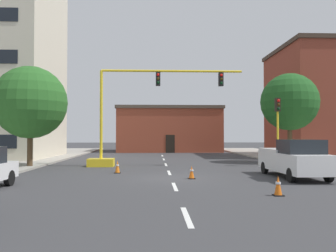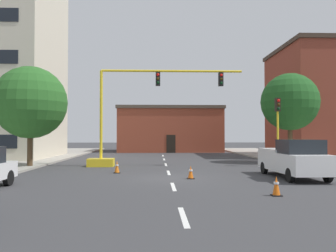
% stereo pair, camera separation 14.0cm
% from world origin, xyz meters
% --- Properties ---
extents(ground_plane, '(160.00, 160.00, 0.00)m').
position_xyz_m(ground_plane, '(0.00, 0.00, 0.00)').
color(ground_plane, '#38383A').
extents(sidewalk_left, '(6.00, 56.00, 0.14)m').
position_xyz_m(sidewalk_left, '(-11.60, 8.00, 0.07)').
color(sidewalk_left, '#9E998E').
rests_on(sidewalk_left, ground_plane).
extents(sidewalk_right, '(6.00, 56.00, 0.14)m').
position_xyz_m(sidewalk_right, '(11.60, 8.00, 0.07)').
color(sidewalk_right, '#9E998E').
rests_on(sidewalk_right, ground_plane).
extents(lane_stripe_seg_1, '(0.16, 2.40, 0.01)m').
position_xyz_m(lane_stripe_seg_1, '(0.00, -8.50, 0.00)').
color(lane_stripe_seg_1, silver).
rests_on(lane_stripe_seg_1, ground_plane).
extents(lane_stripe_seg_2, '(0.16, 2.40, 0.01)m').
position_xyz_m(lane_stripe_seg_2, '(0.00, -3.00, 0.00)').
color(lane_stripe_seg_2, silver).
rests_on(lane_stripe_seg_2, ground_plane).
extents(lane_stripe_seg_3, '(0.16, 2.40, 0.01)m').
position_xyz_m(lane_stripe_seg_3, '(0.00, 2.50, 0.00)').
color(lane_stripe_seg_3, silver).
rests_on(lane_stripe_seg_3, ground_plane).
extents(lane_stripe_seg_4, '(0.16, 2.40, 0.01)m').
position_xyz_m(lane_stripe_seg_4, '(0.00, 8.00, 0.00)').
color(lane_stripe_seg_4, silver).
rests_on(lane_stripe_seg_4, ground_plane).
extents(lane_stripe_seg_5, '(0.16, 2.40, 0.01)m').
position_xyz_m(lane_stripe_seg_5, '(0.00, 13.50, 0.00)').
color(lane_stripe_seg_5, silver).
rests_on(lane_stripe_seg_5, ground_plane).
extents(lane_stripe_seg_6, '(0.16, 2.40, 0.01)m').
position_xyz_m(lane_stripe_seg_6, '(0.00, 19.00, 0.00)').
color(lane_stripe_seg_6, silver).
rests_on(lane_stripe_seg_6, ground_plane).
extents(building_brick_center, '(13.52, 8.63, 5.86)m').
position_xyz_m(building_brick_center, '(1.11, 28.91, 2.94)').
color(building_brick_center, brown).
rests_on(building_brick_center, ground_plane).
extents(traffic_signal_gantry, '(10.88, 1.20, 6.83)m').
position_xyz_m(traffic_signal_gantry, '(-3.09, 6.71, 2.35)').
color(traffic_signal_gantry, yellow).
rests_on(traffic_signal_gantry, ground_plane).
extents(traffic_light_pole_right, '(0.32, 0.47, 4.80)m').
position_xyz_m(traffic_light_pole_right, '(7.78, 6.13, 3.53)').
color(traffic_light_pole_right, yellow).
rests_on(traffic_light_pole_right, ground_plane).
extents(tree_left_near, '(4.86, 4.86, 6.82)m').
position_xyz_m(tree_left_near, '(-9.19, 5.77, 4.39)').
color(tree_left_near, '#4C3823').
rests_on(tree_left_near, ground_plane).
extents(tree_right_mid, '(4.53, 4.53, 7.09)m').
position_xyz_m(tree_right_mid, '(9.87, 9.28, 4.81)').
color(tree_right_mid, '#4C3823').
rests_on(tree_right_mid, ground_plane).
extents(pickup_truck_white, '(2.11, 5.44, 1.99)m').
position_xyz_m(pickup_truck_white, '(6.38, -0.12, 0.97)').
color(pickup_truck_white, white).
rests_on(pickup_truck_white, ground_plane).
extents(traffic_cone_roadside_a, '(0.36, 0.36, 0.73)m').
position_xyz_m(traffic_cone_roadside_a, '(3.65, -5.38, 0.36)').
color(traffic_cone_roadside_a, black).
rests_on(traffic_cone_roadside_a, ground_plane).
extents(traffic_cone_roadside_b, '(0.36, 0.36, 0.67)m').
position_xyz_m(traffic_cone_roadside_b, '(1.01, -0.37, 0.33)').
color(traffic_cone_roadside_b, black).
rests_on(traffic_cone_roadside_b, ground_plane).
extents(traffic_cone_roadside_c, '(0.36, 0.36, 0.72)m').
position_xyz_m(traffic_cone_roadside_c, '(-3.00, 2.41, 0.35)').
color(traffic_cone_roadside_c, black).
rests_on(traffic_cone_roadside_c, ground_plane).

